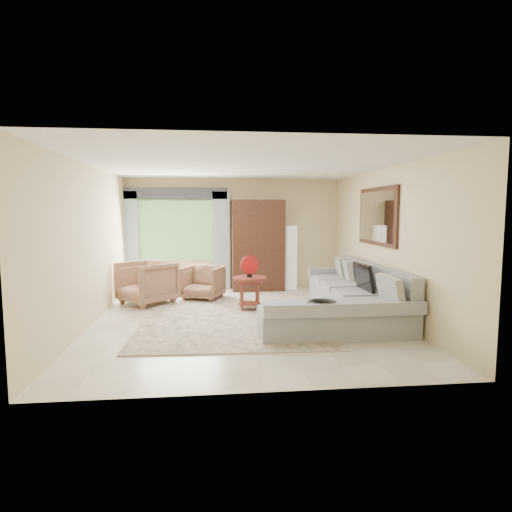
{
  "coord_description": "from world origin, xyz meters",
  "views": [
    {
      "loc": [
        -0.56,
        -7.16,
        1.84
      ],
      "look_at": [
        0.25,
        0.35,
        1.05
      ],
      "focal_mm": 30.0,
      "sensor_mm": 36.0,
      "label": 1
    }
  ],
  "objects": [
    {
      "name": "window",
      "position": [
        -1.35,
        2.97,
        1.4
      ],
      "size": [
        1.8,
        0.04,
        1.4
      ],
      "primitive_type": "cube",
      "color": "#669E59",
      "rests_on": "wall_back"
    },
    {
      "name": "armchair_left",
      "position": [
        -1.83,
        1.41,
        0.43
      ],
      "size": [
        1.31,
        1.31,
        0.86
      ],
      "primitive_type": "imported",
      "rotation": [
        0.0,
        0.0,
        -0.82
      ],
      "color": "#996B53",
      "rests_on": "ground"
    },
    {
      "name": "wall_mirror",
      "position": [
        2.46,
        0.35,
        1.75
      ],
      "size": [
        0.05,
        1.7,
        1.05
      ],
      "color": "black",
      "rests_on": "wall_right"
    },
    {
      "name": "ground",
      "position": [
        0.0,
        0.0,
        0.0
      ],
      "size": [
        6.0,
        6.0,
        0.0
      ],
      "primitive_type": "plane",
      "color": "silver",
      "rests_on": "ground"
    },
    {
      "name": "garden_hose",
      "position": [
        1.0,
        -1.39,
        0.55
      ],
      "size": [
        0.43,
        0.43,
        0.09
      ],
      "primitive_type": "torus",
      "color": "black",
      "rests_on": "sectional_sofa"
    },
    {
      "name": "curtain_left",
      "position": [
        -2.4,
        2.88,
        1.15
      ],
      "size": [
        0.4,
        0.08,
        2.3
      ],
      "primitive_type": "cube",
      "color": "#9EB7CC",
      "rests_on": "ground"
    },
    {
      "name": "red_disc",
      "position": [
        0.16,
        0.66,
        0.85
      ],
      "size": [
        0.34,
        0.1,
        0.34
      ],
      "primitive_type": "cylinder",
      "rotation": [
        1.57,
        0.0,
        0.23
      ],
      "color": "#AF1113",
      "rests_on": "coffee_table"
    },
    {
      "name": "curtain_right",
      "position": [
        -0.3,
        2.88,
        1.15
      ],
      "size": [
        0.4,
        0.08,
        2.3
      ],
      "primitive_type": "cube",
      "color": "#9EB7CC",
      "rests_on": "ground"
    },
    {
      "name": "armchair_right",
      "position": [
        -0.72,
        1.76,
        0.35
      ],
      "size": [
        0.99,
        1.0,
        0.7
      ],
      "primitive_type": "imported",
      "rotation": [
        0.0,
        0.0,
        -0.38
      ],
      "color": "#826147",
      "rests_on": "ground"
    },
    {
      "name": "coffee_table",
      "position": [
        0.16,
        0.66,
        0.33
      ],
      "size": [
        0.62,
        0.62,
        0.62
      ],
      "rotation": [
        0.0,
        0.0,
        0.36
      ],
      "color": "#541D16",
      "rests_on": "ground"
    },
    {
      "name": "floor_lamp",
      "position": [
        1.35,
        2.78,
        0.75
      ],
      "size": [
        0.24,
        0.24,
        1.5
      ],
      "primitive_type": "cube",
      "color": "silver",
      "rests_on": "ground"
    },
    {
      "name": "tv_screen",
      "position": [
        2.05,
        -0.17,
        0.72
      ],
      "size": [
        0.14,
        0.74,
        0.48
      ],
      "primitive_type": "cube",
      "rotation": [
        0.0,
        -0.17,
        0.0
      ],
      "color": "black",
      "rests_on": "sectional_sofa"
    },
    {
      "name": "sectional_sofa",
      "position": [
        1.78,
        -0.18,
        0.28
      ],
      "size": [
        2.3,
        3.46,
        0.9
      ],
      "color": "gray",
      "rests_on": "ground"
    },
    {
      "name": "potted_plant",
      "position": [
        -2.15,
        2.71,
        0.26
      ],
      "size": [
        0.49,
        0.43,
        0.52
      ],
      "primitive_type": "imported",
      "rotation": [
        0.0,
        0.0,
        -0.04
      ],
      "color": "#999999",
      "rests_on": "ground"
    },
    {
      "name": "valance",
      "position": [
        -1.35,
        2.9,
        2.25
      ],
      "size": [
        2.4,
        0.12,
        0.26
      ],
      "primitive_type": "cube",
      "color": "#1E232D",
      "rests_on": "wall_back"
    },
    {
      "name": "area_rug",
      "position": [
        -0.18,
        0.19,
        0.01
      ],
      "size": [
        3.16,
        4.12,
        0.02
      ],
      "primitive_type": "cube",
      "rotation": [
        0.0,
        0.0,
        -0.04
      ],
      "color": "beige",
      "rests_on": "ground"
    },
    {
      "name": "armoire",
      "position": [
        0.55,
        2.72,
        1.05
      ],
      "size": [
        1.2,
        0.55,
        2.1
      ],
      "primitive_type": "cube",
      "color": "black",
      "rests_on": "ground"
    }
  ]
}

